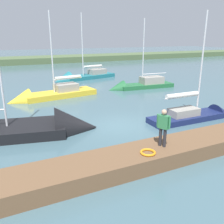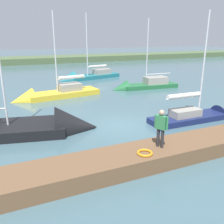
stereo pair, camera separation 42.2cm
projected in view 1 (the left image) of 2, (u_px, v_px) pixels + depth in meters
name	position (u px, v px, depth m)	size (l,w,h in m)	color
ground_plane	(121.00, 125.00, 15.29)	(200.00, 200.00, 0.00)	#42606B
far_shoreline	(29.00, 63.00, 51.44)	(180.00, 8.00, 2.40)	#4C603D
dock_pier	(169.00, 151.00, 11.12)	(19.25, 1.90, 0.70)	brown
life_ring_buoy	(148.00, 152.00, 10.09)	(0.66, 0.66, 0.10)	orange
sailboat_inner_slip	(47.00, 97.00, 21.92)	(8.24, 3.26, 8.50)	gold
sailboat_mid_channel	(80.00, 78.00, 31.74)	(8.77, 4.02, 9.23)	#1E6B75
sailboat_near_dock	(27.00, 132.00, 13.89)	(10.36, 4.82, 10.86)	black
sailboat_far_left	(198.00, 116.00, 16.62)	(6.70, 1.65, 7.66)	navy
sailboat_behind_pier	(137.00, 87.00, 26.25)	(7.46, 2.46, 8.03)	#236638
person_on_dock	(163.00, 125.00, 10.49)	(0.40, 0.59, 1.70)	#28282D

